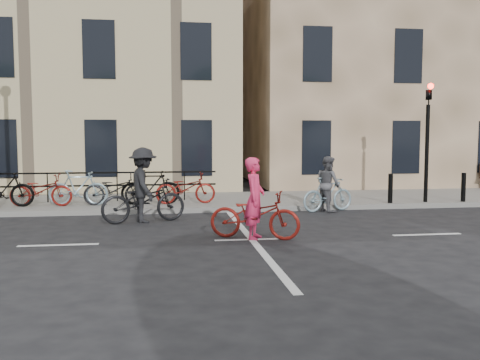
{
  "coord_description": "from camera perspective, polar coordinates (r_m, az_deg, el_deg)",
  "views": [
    {
      "loc": [
        -1.86,
        -11.14,
        2.27
      ],
      "look_at": [
        0.05,
        2.15,
        1.1
      ],
      "focal_mm": 40.0,
      "sensor_mm": 36.0,
      "label": 1
    }
  ],
  "objects": [
    {
      "name": "ground",
      "position": [
        11.52,
        1.27,
        -6.39
      ],
      "size": [
        120.0,
        120.0,
        0.0
      ],
      "primitive_type": "plane",
      "color": "black",
      "rests_on": "ground"
    },
    {
      "name": "sidewalk",
      "position": [
        17.41,
        -15.2,
        -2.43
      ],
      "size": [
        46.0,
        4.0,
        0.15
      ],
      "primitive_type": "cube",
      "color": "slate",
      "rests_on": "ground"
    },
    {
      "name": "building_east",
      "position": [
        26.75,
        16.28,
        13.13
      ],
      "size": [
        14.0,
        10.0,
        12.0
      ],
      "primitive_type": "cube",
      "color": "#8A7053",
      "rests_on": "sidewalk"
    },
    {
      "name": "traffic_light",
      "position": [
        17.46,
        19.39,
        5.3
      ],
      "size": [
        0.18,
        0.3,
        3.9
      ],
      "color": "black",
      "rests_on": "sidewalk"
    },
    {
      "name": "bollard_east",
      "position": [
        16.93,
        15.75,
        -0.86
      ],
      "size": [
        0.14,
        0.14,
        0.9
      ],
      "primitive_type": "cylinder",
      "color": "black",
      "rests_on": "sidewalk"
    },
    {
      "name": "bollard_west",
      "position": [
        18.04,
        22.73,
        -0.72
      ],
      "size": [
        0.14,
        0.14,
        0.9
      ],
      "primitive_type": "cylinder",
      "color": "black",
      "rests_on": "sidewalk"
    },
    {
      "name": "parked_bikes",
      "position": [
        16.45,
        -16.86,
        -0.91
      ],
      "size": [
        8.3,
        1.23,
        1.05
      ],
      "color": "black",
      "rests_on": "sidewalk"
    },
    {
      "name": "cyclist_pink",
      "position": [
        11.53,
        1.58,
        -3.3
      ],
      "size": [
        2.09,
        1.38,
        1.76
      ],
      "rotation": [
        0.0,
        0.0,
        1.19
      ],
      "color": "maroon",
      "rests_on": "ground"
    },
    {
      "name": "cyclist_grey",
      "position": [
        15.76,
        9.37,
        -0.96
      ],
      "size": [
        1.74,
        0.93,
        1.62
      ],
      "rotation": [
        0.0,
        0.0,
        1.86
      ],
      "color": "#87A4B0",
      "rests_on": "ground"
    },
    {
      "name": "cyclist_dark",
      "position": [
        13.87,
        -10.28,
        -1.37
      ],
      "size": [
        2.28,
        1.39,
        1.92
      ],
      "rotation": [
        0.0,
        0.0,
        1.85
      ],
      "color": "black",
      "rests_on": "ground"
    }
  ]
}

